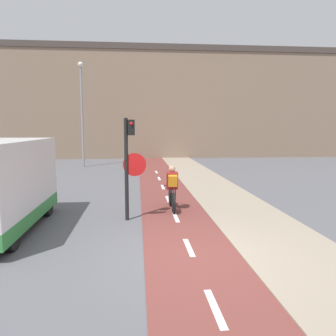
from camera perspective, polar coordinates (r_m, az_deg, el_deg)
The scene contains 7 objects.
ground_plane at distance 7.13m, azimuth 4.29°, elevation -15.19°, with size 120.00×120.00×0.00m, color #5B5B60.
bike_lane at distance 7.14m, azimuth 4.28°, elevation -15.09°, with size 2.03×60.00×0.02m.
sidewalk_strip at distance 7.79m, azimuth 21.07°, elevation -13.50°, with size 2.40×60.00×0.05m.
building_row_background at distance 31.10m, azimuth -3.34°, elevation 11.07°, with size 60.00×5.20×9.71m.
traffic_light_pole at distance 9.47m, azimuth -6.76°, elevation 1.86°, with size 0.67×0.25×2.97m.
street_lamp_far at distance 23.29m, azimuth -14.79°, elevation 10.77°, with size 0.36×0.36×7.04m.
cyclist_near at distance 10.70m, azimuth 0.72°, elevation -3.65°, with size 0.46×1.65×1.47m.
Camera 1 is at (-1.13, -6.50, 2.70)m, focal length 35.00 mm.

